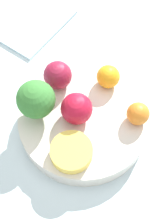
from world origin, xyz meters
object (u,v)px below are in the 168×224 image
broccoli (36,100)px  napkin (33,23)px  apple_red (77,109)px  orange_back (138,114)px  orange_front (108,77)px  small_cup (71,152)px  apple_green (58,75)px  bowl (84,120)px

broccoli → napkin: broccoli is taller
apple_red → orange_back: 0.09m
broccoli → orange_back: 0.15m
orange_front → small_cup: orange_front is taller
orange_front → small_cup: bearing=-70.5°
apple_red → apple_green: (-0.06, 0.02, -0.00)m
bowl → napkin: (-0.23, 0.09, -0.01)m
napkin → orange_back: bearing=-8.0°
apple_green → napkin: apple_green is taller
apple_green → small_cup: bearing=-35.2°
broccoli → orange_front: 0.12m
orange_back → apple_red: bearing=-139.1°
small_cup → orange_front: bearing=109.5°
apple_green → orange_front: size_ratio=1.22×
broccoli → apple_red: 0.06m
apple_red → orange_front: (-0.01, 0.08, -0.01)m
napkin → orange_front: bearing=-6.0°
broccoli → napkin: bearing=142.1°
apple_red → bowl: bearing=54.3°
orange_front → napkin: size_ratio=0.23×
apple_green → orange_front: (0.06, 0.05, -0.00)m
bowl → apple_red: (-0.01, -0.01, 0.04)m
bowl → orange_back: orange_back is taller
apple_red → orange_back: size_ratio=1.38×
broccoli → bowl: bearing=40.4°
orange_front → small_cup: 0.13m
bowl → napkin: size_ratio=1.25×
apple_red → small_cup: apple_red is taller
broccoli → small_cup: 0.09m
apple_red → orange_front: apple_red is taller
bowl → apple_green: size_ratio=4.55×
apple_red → broccoli: bearing=-142.2°
orange_back → napkin: 0.29m
small_cup → bowl: bearing=118.4°
broccoli → apple_red: (0.05, 0.04, -0.01)m
napkin → small_cup: bearing=-30.0°
apple_green → orange_back: (0.13, 0.04, -0.01)m
broccoli → apple_red: bearing=37.8°
orange_back → small_cup: bearing=-105.8°
orange_front → apple_red: bearing=-84.8°
orange_back → bowl: bearing=-140.9°
apple_red → orange_back: (0.07, 0.06, -0.01)m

